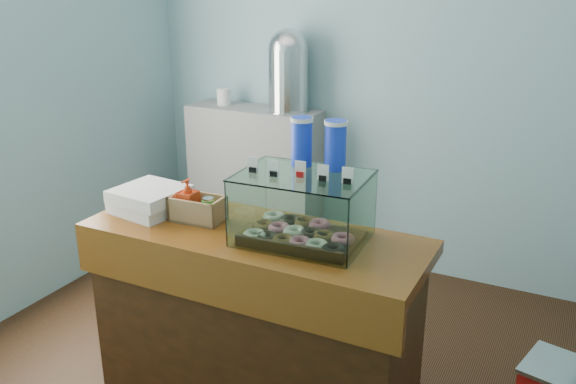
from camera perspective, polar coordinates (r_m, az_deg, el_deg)
The scene contains 8 objects.
ground at distance 3.43m, azimuth -0.77°, elevation -16.19°, with size 3.50×3.50×0.00m, color black.
room_shell at distance 2.79m, azimuth -0.38°, elevation 13.43°, with size 3.54×3.04×2.82m.
counter at distance 2.99m, azimuth -3.11°, elevation -11.58°, with size 1.60×0.60×0.90m.
back_shelf at distance 4.61m, azimuth -3.15°, elevation 1.15°, with size 1.00×0.32×1.10m, color gray.
display_case at distance 2.67m, azimuth 1.56°, elevation -1.08°, with size 0.58×0.44×0.52m.
condiment_crate at distance 2.93m, azimuth -8.69°, elevation -1.30°, with size 0.26×0.16×0.20m.
pastry_boxes at distance 3.08m, azimuth -12.76°, elevation -0.68°, with size 0.35×0.36×0.12m.
coffee_urn at distance 4.29m, azimuth 0.04°, elevation 11.49°, with size 0.31×0.31×0.57m.
Camera 1 is at (1.29, -2.46, 2.00)m, focal length 38.00 mm.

